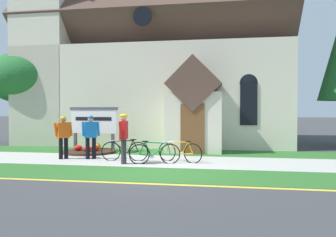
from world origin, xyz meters
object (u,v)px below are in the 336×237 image
(cyclist_in_blue_jersey, at_px, (63,134))
(yard_deciduous_tree, at_px, (28,78))
(bicycle_orange, at_px, (180,152))
(bicycle_blue, at_px, (155,153))
(cyclist_in_green_jersey, at_px, (91,134))
(church_sign, at_px, (94,122))
(bicycle_yellow, at_px, (125,151))
(cyclist_in_white_jersey, at_px, (124,134))

(cyclist_in_blue_jersey, distance_m, yard_deciduous_tree, 7.73)
(bicycle_orange, xyz_separation_m, cyclist_in_blue_jersey, (-4.40, 0.00, 0.57))
(bicycle_blue, bearing_deg, cyclist_in_green_jersey, 164.71)
(church_sign, relative_size, bicycle_blue, 1.33)
(cyclist_in_green_jersey, bearing_deg, cyclist_in_blue_jersey, -171.97)
(bicycle_yellow, relative_size, cyclist_in_blue_jersey, 1.06)
(bicycle_orange, relative_size, cyclist_in_white_jersey, 0.96)
(cyclist_in_blue_jersey, height_order, yard_deciduous_tree, yard_deciduous_tree)
(cyclist_in_blue_jersey, bearing_deg, bicycle_yellow, -1.43)
(church_sign, height_order, cyclist_in_blue_jersey, church_sign)
(church_sign, distance_m, bicycle_blue, 4.58)
(cyclist_in_green_jersey, xyz_separation_m, yard_deciduous_tree, (-5.82, 5.30, 2.63))
(church_sign, xyz_separation_m, cyclist_in_blue_jersey, (-0.23, -2.40, -0.38))
(bicycle_orange, height_order, bicycle_yellow, bicycle_yellow)
(bicycle_blue, distance_m, cyclist_in_blue_jersey, 3.69)
(bicycle_yellow, height_order, yard_deciduous_tree, yard_deciduous_tree)
(yard_deciduous_tree, bearing_deg, bicycle_yellow, -37.41)
(church_sign, bearing_deg, cyclist_in_blue_jersey, -95.59)
(bicycle_orange, distance_m, cyclist_in_green_jersey, 3.43)
(bicycle_blue, relative_size, cyclist_in_white_jersey, 0.99)
(cyclist_in_white_jersey, xyz_separation_m, cyclist_in_blue_jersey, (-2.56, 0.74, -0.08))
(bicycle_blue, bearing_deg, cyclist_in_blue_jersey, 171.13)
(church_sign, relative_size, bicycle_yellow, 1.33)
(church_sign, bearing_deg, cyclist_in_white_jersey, -53.41)
(church_sign, bearing_deg, bicycle_yellow, -48.67)
(bicycle_blue, xyz_separation_m, yard_deciduous_tree, (-8.40, 6.01, 3.21))
(cyclist_in_white_jersey, relative_size, yard_deciduous_tree, 0.34)
(cyclist_in_green_jersey, height_order, cyclist_in_white_jersey, cyclist_in_white_jersey)
(bicycle_orange, height_order, bicycle_blue, bicycle_blue)
(bicycle_orange, relative_size, cyclist_in_green_jersey, 1.01)
(yard_deciduous_tree, bearing_deg, cyclist_in_green_jersey, -42.33)
(church_sign, bearing_deg, bicycle_orange, -30.01)
(bicycle_orange, bearing_deg, cyclist_in_green_jersey, 177.51)
(bicycle_yellow, relative_size, yard_deciduous_tree, 0.34)
(bicycle_blue, height_order, bicycle_yellow, bicycle_blue)
(cyclist_in_green_jersey, bearing_deg, bicycle_orange, -2.49)
(bicycle_blue, bearing_deg, bicycle_yellow, 157.34)
(church_sign, xyz_separation_m, yard_deciduous_tree, (-5.04, 3.05, 2.26))
(bicycle_blue, height_order, cyclist_in_blue_jersey, cyclist_in_blue_jersey)
(cyclist_in_blue_jersey, bearing_deg, bicycle_orange, -0.04)
(bicycle_blue, relative_size, cyclist_in_blue_jersey, 1.06)
(cyclist_in_white_jersey, xyz_separation_m, yard_deciduous_tree, (-7.37, 6.19, 2.57))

